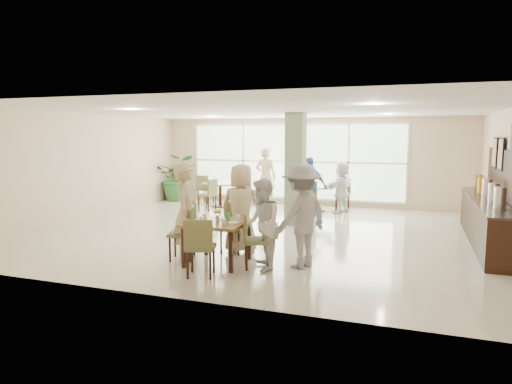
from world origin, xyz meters
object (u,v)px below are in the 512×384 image
(main_table, at_px, (217,226))
(round_table_right, at_px, (315,192))
(adult_standing, at_px, (266,177))
(buffet_counter, at_px, (488,218))
(adult_a, at_px, (309,186))
(teen_left, at_px, (186,212))
(teen_right, at_px, (262,224))
(teen_standing, at_px, (301,216))
(round_table_left, at_px, (220,188))
(teen_far, at_px, (241,208))
(adult_b, at_px, (342,187))
(potted_plant, at_px, (178,177))

(main_table, xyz_separation_m, round_table_right, (0.43, 6.10, -0.08))
(round_table_right, height_order, adult_standing, adult_standing)
(main_table, distance_m, buffet_counter, 5.68)
(adult_a, bearing_deg, teen_left, -120.14)
(teen_left, height_order, teen_right, teen_left)
(main_table, height_order, adult_a, adult_a)
(buffet_counter, height_order, teen_right, buffet_counter)
(teen_standing, relative_size, adult_a, 1.09)
(round_table_left, relative_size, teen_right, 0.77)
(teen_left, height_order, adult_a, teen_left)
(teen_right, distance_m, teen_standing, 0.70)
(main_table, xyz_separation_m, teen_far, (0.12, 0.85, 0.19))
(round_table_right, relative_size, teen_standing, 0.64)
(teen_left, xyz_separation_m, teen_far, (0.76, 0.80, -0.02))
(adult_b, distance_m, adult_standing, 2.55)
(teen_standing, height_order, adult_a, teen_standing)
(teen_right, height_order, adult_a, adult_a)
(buffet_counter, bearing_deg, adult_standing, 150.72)
(teen_standing, relative_size, adult_b, 1.20)
(teen_right, bearing_deg, round_table_left, -173.99)
(teen_left, distance_m, adult_b, 6.26)
(teen_standing, bearing_deg, main_table, -50.26)
(potted_plant, xyz_separation_m, adult_standing, (3.25, -0.15, 0.13))
(round_table_left, distance_m, round_table_right, 3.05)
(potted_plant, xyz_separation_m, teen_far, (4.64, -5.86, 0.06))
(teen_far, bearing_deg, teen_left, 42.51)
(round_table_right, bearing_deg, potted_plant, 172.95)
(buffet_counter, distance_m, adult_standing, 6.84)
(main_table, bearing_deg, teen_right, -5.87)
(potted_plant, relative_size, teen_right, 1.04)
(main_table, xyz_separation_m, potted_plant, (-4.53, 6.71, 0.13))
(round_table_left, relative_size, teen_left, 0.68)
(teen_right, distance_m, adult_standing, 6.98)
(buffet_counter, height_order, potted_plant, buffet_counter)
(potted_plant, bearing_deg, adult_standing, -2.62)
(main_table, distance_m, potted_plant, 8.10)
(round_table_left, distance_m, buffet_counter, 7.80)
(round_table_left, height_order, potted_plant, potted_plant)
(teen_standing, bearing_deg, potted_plant, -108.77)
(main_table, xyz_separation_m, round_table_left, (-2.61, 5.99, -0.07))
(round_table_left, relative_size, teen_far, 0.70)
(teen_standing, xyz_separation_m, adult_a, (-1.02, 5.01, -0.07))
(teen_left, height_order, teen_far, teen_left)
(potted_plant, distance_m, teen_right, 8.67)
(adult_b, height_order, adult_standing, adult_standing)
(teen_standing, distance_m, adult_standing, 6.83)
(adult_standing, bearing_deg, main_table, 103.42)
(teen_right, distance_m, adult_b, 6.13)
(buffet_counter, bearing_deg, round_table_left, 159.18)
(teen_right, xyz_separation_m, teen_standing, (0.58, 0.37, 0.12))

